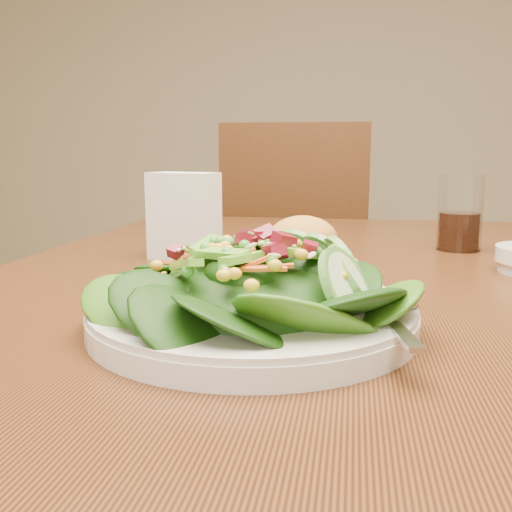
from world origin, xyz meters
name	(u,v)px	position (x,y,z in m)	size (l,w,h in m)	color
dining_table	(303,353)	(0.00, 0.00, 0.65)	(0.90, 1.40, 0.75)	#552D14
chair_far	(296,272)	(-0.12, 1.09, 0.53)	(0.46, 0.47, 1.00)	#4B230D
salad_plate	(263,295)	(-0.02, -0.22, 0.78)	(0.31, 0.31, 0.09)	silver
bread_plate	(303,249)	(-0.01, 0.05, 0.78)	(0.16, 0.16, 0.08)	silver
drinking_glass	(460,218)	(0.24, 0.27, 0.80)	(0.07, 0.07, 0.13)	silver
napkin_holder	(184,214)	(-0.20, 0.11, 0.82)	(0.11, 0.08, 0.13)	white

